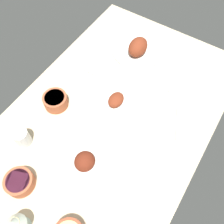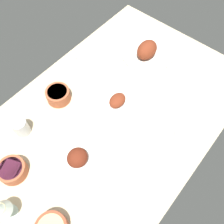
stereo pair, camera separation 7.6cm
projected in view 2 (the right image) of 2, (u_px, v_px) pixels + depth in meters
dining_table at (112, 116)px, 122.01cm from camera, size 140.00×90.00×4.00cm
plate_center_main at (121, 104)px, 121.45cm from camera, size 29.00×29.00×6.49cm
plate_near_viewer at (147, 51)px, 136.97cm from camera, size 29.13×29.13×10.85cm
plate_far_side at (79, 163)px, 105.21cm from camera, size 24.00×24.00×8.79cm
bowl_potatoes at (58, 95)px, 121.87cm from camera, size 11.69×11.69×6.43cm
bowl_onions at (12, 170)px, 103.11cm from camera, size 11.82×11.82×5.56cm
wine_glass at (0, 209)px, 88.77cm from camera, size 7.60×7.60×14.00cm
water_tumbler at (21, 127)px, 111.75cm from camera, size 6.78×6.78×8.83cm
folded_napkin at (189, 89)px, 127.13cm from camera, size 20.19×14.38×1.20cm
fork_loose at (176, 131)px, 115.17cm from camera, size 16.00×7.58×0.80cm
spoon_loose at (89, 66)px, 135.43cm from camera, size 1.28×18.27×0.80cm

